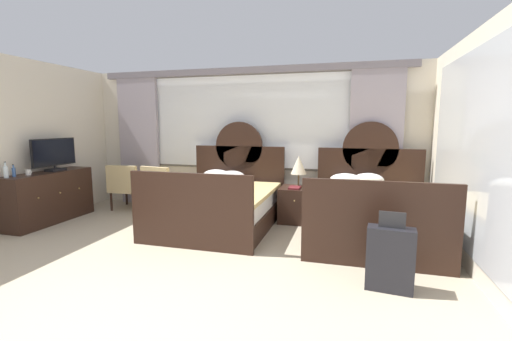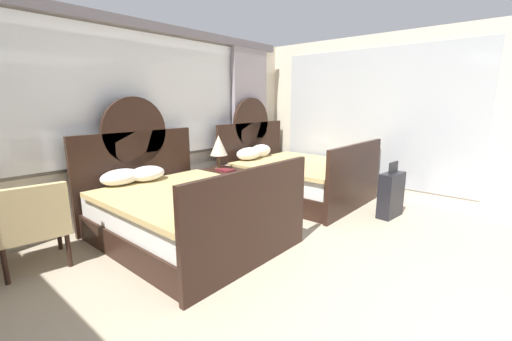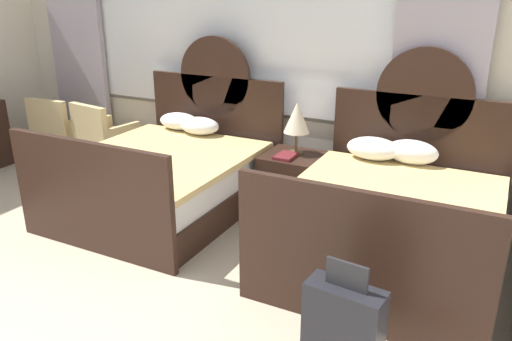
# 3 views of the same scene
# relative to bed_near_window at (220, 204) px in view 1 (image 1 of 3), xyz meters

# --- Properties ---
(ground_plane) EXTENTS (24.00, 24.00, 0.00)m
(ground_plane) POSITION_rel_bed_near_window_xyz_m (0.11, -2.98, -0.36)
(ground_plane) COLOR tan
(wall_back_window) EXTENTS (6.41, 0.22, 2.70)m
(wall_back_window) POSITION_rel_bed_near_window_xyz_m (0.11, 1.20, 1.07)
(wall_back_window) COLOR beige
(wall_back_window) RESTS_ON ground_plane
(wall_right_mirror) EXTENTS (0.08, 4.78, 2.70)m
(wall_right_mirror) POSITION_rel_bed_near_window_xyz_m (3.34, -1.16, 0.99)
(wall_right_mirror) COLOR beige
(wall_right_mirror) RESTS_ON ground_plane
(bed_near_window) EXTENTS (1.72, 2.13, 1.69)m
(bed_near_window) POSITION_rel_bed_near_window_xyz_m (0.00, 0.00, 0.00)
(bed_near_window) COLOR black
(bed_near_window) RESTS_ON ground_plane
(bed_near_mirror) EXTENTS (1.72, 2.13, 1.69)m
(bed_near_mirror) POSITION_rel_bed_near_window_xyz_m (2.32, 0.00, 0.00)
(bed_near_mirror) COLOR black
(bed_near_mirror) RESTS_ON ground_plane
(nightstand_between_beds) EXTENTS (0.57, 0.59, 0.59)m
(nightstand_between_beds) POSITION_rel_bed_near_window_xyz_m (1.17, 0.58, -0.07)
(nightstand_between_beds) COLOR black
(nightstand_between_beds) RESTS_ON ground_plane
(table_lamp_on_nightstand) EXTENTS (0.27, 0.27, 0.53)m
(table_lamp_on_nightstand) POSITION_rel_bed_near_window_xyz_m (1.18, 0.64, 0.60)
(table_lamp_on_nightstand) COLOR brown
(table_lamp_on_nightstand) RESTS_ON nightstand_between_beds
(book_on_nightstand) EXTENTS (0.18, 0.26, 0.03)m
(book_on_nightstand) POSITION_rel_bed_near_window_xyz_m (1.14, 0.46, 0.24)
(book_on_nightstand) COLOR maroon
(book_on_nightstand) RESTS_ON nightstand_between_beds
(dresser_minibar) EXTENTS (0.47, 1.51, 0.85)m
(dresser_minibar) POSITION_rel_bed_near_window_xyz_m (-2.87, -0.54, 0.06)
(dresser_minibar) COLOR black
(dresser_minibar) RESTS_ON ground_plane
(tv_flatscreen) EXTENTS (0.20, 0.87, 0.55)m
(tv_flatscreen) POSITION_rel_bed_near_window_xyz_m (-2.84, -0.39, 0.78)
(tv_flatscreen) COLOR black
(tv_flatscreen) RESTS_ON dresser_minibar
(bottle_water_clear) EXTENTS (0.06, 0.06, 0.24)m
(bottle_water_clear) POSITION_rel_bed_near_window_xyz_m (-2.93, -1.20, 0.59)
(bottle_water_clear) COLOR silver
(bottle_water_clear) RESTS_ON dresser_minibar
(bottle_spirit_blue) EXTENTS (0.05, 0.05, 0.19)m
(bottle_spirit_blue) POSITION_rel_bed_near_window_xyz_m (-2.91, -1.09, 0.57)
(bottle_spirit_blue) COLOR #385B99
(bottle_spirit_blue) RESTS_ON dresser_minibar
(cup_on_dresser) EXTENTS (0.11, 0.08, 0.08)m
(cup_on_dresser) POSITION_rel_bed_near_window_xyz_m (-2.86, -0.89, 0.53)
(cup_on_dresser) COLOR white
(cup_on_dresser) RESTS_ON dresser_minibar
(armchair_by_window_left) EXTENTS (0.70, 0.70, 0.88)m
(armchair_by_window_left) POSITION_rel_bed_near_window_xyz_m (-1.38, 0.55, 0.13)
(armchair_by_window_left) COLOR tan
(armchair_by_window_left) RESTS_ON ground_plane
(armchair_by_window_centre) EXTENTS (0.64, 0.64, 0.88)m
(armchair_by_window_centre) POSITION_rel_bed_near_window_xyz_m (-2.12, 0.55, 0.13)
(armchair_by_window_centre) COLOR tan
(armchair_by_window_centre) RESTS_ON ground_plane
(suitcase_on_floor) EXTENTS (0.47, 0.24, 0.80)m
(suitcase_on_floor) POSITION_rel_bed_near_window_xyz_m (2.41, -1.59, -0.04)
(suitcase_on_floor) COLOR black
(suitcase_on_floor) RESTS_ON ground_plane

